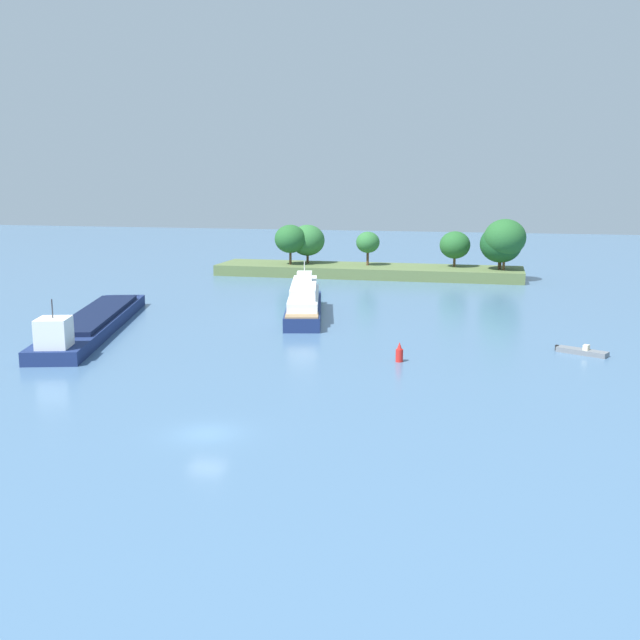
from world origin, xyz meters
TOP-DOWN VIEW (x-y plane):
  - ground_plane at (0.00, 0.00)m, footprint 400.00×400.00m
  - treeline_island at (3.17, 84.35)m, footprint 53.46×11.38m
  - cargo_barge at (-25.36, 29.67)m, footprint 14.50×34.57m
  - white_riverboat at (-4.35, 43.91)m, footprint 8.62×21.23m
  - small_motorboat at (27.33, 30.25)m, footprint 4.97×3.37m
  - channel_buoy_red at (10.20, 23.13)m, footprint 0.70×0.70m

SIDE VIEW (x-z plane):
  - ground_plane at x=0.00m, z-range 0.00..0.00m
  - small_motorboat at x=27.33m, z-range -0.23..0.77m
  - channel_buoy_red at x=10.20m, z-range -0.14..1.76m
  - cargo_barge at x=-25.36m, z-range -1.98..3.98m
  - white_riverboat at x=-4.35m, z-range -1.53..5.20m
  - treeline_island at x=3.17m, z-range -1.30..9.10m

